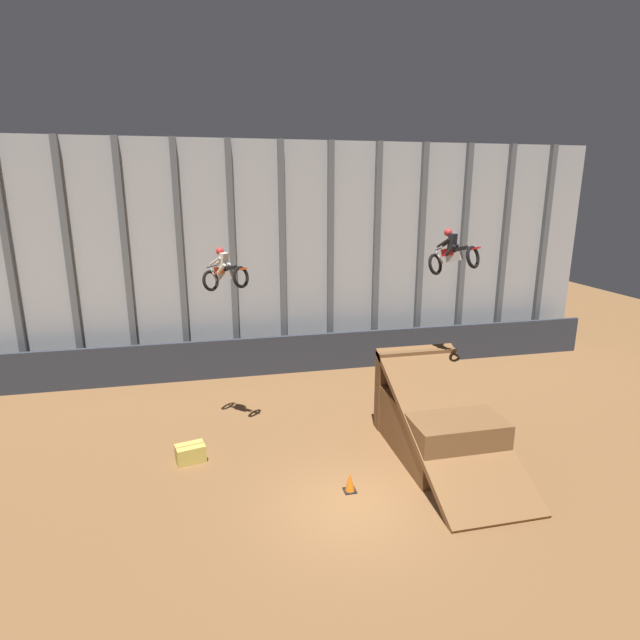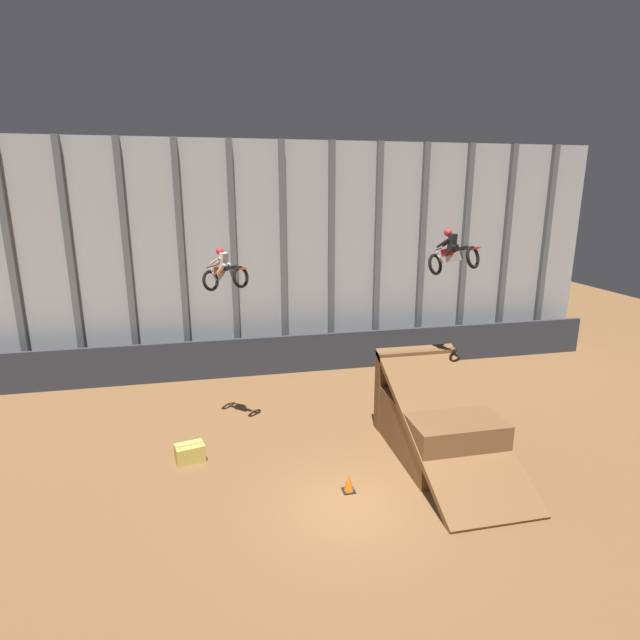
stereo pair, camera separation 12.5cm
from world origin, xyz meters
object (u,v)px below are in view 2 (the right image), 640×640
at_px(dirt_ramp, 434,420).
at_px(hay_bale_trackside, 190,453).
at_px(traffic_cone_near_ramp, 394,403).
at_px(rider_bike_right_air, 453,254).
at_px(rider_bike_left_air, 224,272).
at_px(traffic_cone_arena_edge, 349,483).

relative_size(dirt_ramp, hay_bale_trackside, 6.19).
height_order(traffic_cone_near_ramp, hay_bale_trackside, traffic_cone_near_ramp).
distance_m(dirt_ramp, rider_bike_right_air, 5.53).
distance_m(rider_bike_left_air, traffic_cone_arena_edge, 7.84).
bearing_deg(rider_bike_right_air, hay_bale_trackside, 147.06).
bearing_deg(traffic_cone_arena_edge, traffic_cone_near_ramp, 56.95).
distance_m(traffic_cone_near_ramp, traffic_cone_arena_edge, 5.90).
relative_size(rider_bike_left_air, traffic_cone_arena_edge, 2.86).
xyz_separation_m(dirt_ramp, rider_bike_left_air, (-6.60, 2.76, 4.77)).
distance_m(rider_bike_right_air, hay_bale_trackside, 10.66).
bearing_deg(rider_bike_left_air, traffic_cone_near_ramp, -41.73).
relative_size(dirt_ramp, rider_bike_right_air, 3.52).
xyz_separation_m(traffic_cone_arena_edge, hay_bale_trackside, (-4.55, 2.71, -0.00)).
relative_size(rider_bike_left_air, hay_bale_trackside, 1.64).
bearing_deg(hay_bale_trackside, dirt_ramp, -6.30).
xyz_separation_m(rider_bike_right_air, traffic_cone_arena_edge, (-4.14, -2.67, -6.17)).
xyz_separation_m(traffic_cone_near_ramp, hay_bale_trackside, (-7.77, -2.23, -0.00)).
bearing_deg(traffic_cone_near_ramp, rider_bike_right_air, -67.92).
height_order(rider_bike_left_air, traffic_cone_arena_edge, rider_bike_left_air).
distance_m(rider_bike_left_air, traffic_cone_near_ramp, 8.43).
distance_m(traffic_cone_near_ramp, hay_bale_trackside, 8.08).
relative_size(rider_bike_left_air, rider_bike_right_air, 0.93).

